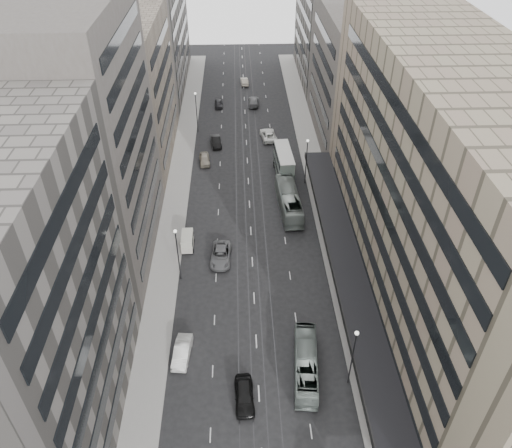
{
  "coord_description": "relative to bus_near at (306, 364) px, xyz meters",
  "views": [
    {
      "loc": [
        -1.51,
        -37.07,
        46.53
      ],
      "look_at": [
        0.57,
        16.41,
        5.56
      ],
      "focal_mm": 35.0,
      "sensor_mm": 36.0,
      "label": 1
    }
  ],
  "objects": [
    {
      "name": "ground",
      "position": [
        -5.22,
        3.46,
        -1.42
      ],
      "size": [
        220.0,
        220.0,
        0.0
      ],
      "primitive_type": "plane",
      "color": "black",
      "rests_on": "ground"
    },
    {
      "name": "sidewalk_right",
      "position": [
        6.78,
        40.96,
        -1.34
      ],
      "size": [
        4.0,
        125.0,
        0.15
      ],
      "primitive_type": "cube",
      "color": "gray",
      "rests_on": "ground"
    },
    {
      "name": "sidewalk_left",
      "position": [
        -17.22,
        40.96,
        -1.34
      ],
      "size": [
        4.0,
        125.0,
        0.15
      ],
      "primitive_type": "cube",
      "color": "gray",
      "rests_on": "ground"
    },
    {
      "name": "department_store",
      "position": [
        16.23,
        11.46,
        13.53
      ],
      "size": [
        19.2,
        60.0,
        30.0
      ],
      "color": "#7B705A",
      "rests_on": "ground"
    },
    {
      "name": "building_right_mid",
      "position": [
        16.28,
        55.46,
        10.58
      ],
      "size": [
        15.0,
        28.0,
        24.0
      ],
      "primitive_type": "cube",
      "color": "#47433E",
      "rests_on": "ground"
    },
    {
      "name": "building_right_far",
      "position": [
        16.28,
        85.46,
        12.58
      ],
      "size": [
        15.0,
        32.0,
        28.0
      ],
      "primitive_type": "cube",
      "color": "#625E58",
      "rests_on": "ground"
    },
    {
      "name": "building_left_a",
      "position": [
        -26.72,
        -4.54,
        13.58
      ],
      "size": [
        15.0,
        28.0,
        30.0
      ],
      "primitive_type": "cube",
      "color": "#625E58",
      "rests_on": "ground"
    },
    {
      "name": "building_left_b",
      "position": [
        -26.72,
        22.46,
        15.58
      ],
      "size": [
        15.0,
        26.0,
        34.0
      ],
      "primitive_type": "cube",
      "color": "#47433E",
      "rests_on": "ground"
    },
    {
      "name": "building_left_c",
      "position": [
        -26.72,
        49.46,
        11.08
      ],
      "size": [
        15.0,
        28.0,
        25.0
      ],
      "primitive_type": "cube",
      "color": "#776A5C",
      "rests_on": "ground"
    },
    {
      "name": "building_left_d",
      "position": [
        -26.72,
        82.46,
        12.58
      ],
      "size": [
        15.0,
        38.0,
        28.0
      ],
      "primitive_type": "cube",
      "color": "#625E58",
      "rests_on": "ground"
    },
    {
      "name": "lamp_right_near",
      "position": [
        4.48,
        -1.54,
        3.78
      ],
      "size": [
        0.44,
        0.44,
        8.32
      ],
      "color": "#262628",
      "rests_on": "ground"
    },
    {
      "name": "lamp_right_far",
      "position": [
        4.48,
        38.46,
        3.78
      ],
      "size": [
        0.44,
        0.44,
        8.32
      ],
      "color": "#262628",
      "rests_on": "ground"
    },
    {
      "name": "lamp_left_near",
      "position": [
        -14.92,
        15.46,
        3.78
      ],
      "size": [
        0.44,
        0.44,
        8.32
      ],
      "color": "#262628",
      "rests_on": "ground"
    },
    {
      "name": "lamp_left_far",
      "position": [
        -14.92,
        58.46,
        3.78
      ],
      "size": [
        0.44,
        0.44,
        8.32
      ],
      "color": "#262628",
      "rests_on": "ground"
    },
    {
      "name": "bus_near",
      "position": [
        0.0,
        0.0,
        0.0
      ],
      "size": [
        3.37,
        10.38,
        2.84
      ],
      "primitive_type": "imported",
      "rotation": [
        0.0,
        0.0,
        3.04
      ],
      "color": "gray",
      "rests_on": "ground"
    },
    {
      "name": "bus_far",
      "position": [
        0.96,
        30.78,
        0.29
      ],
      "size": [
        3.57,
        12.42,
        3.42
      ],
      "primitive_type": "imported",
      "rotation": [
        0.0,
        0.0,
        3.2
      ],
      "color": "gray",
      "rests_on": "ground"
    },
    {
      "name": "double_decker",
      "position": [
        0.97,
        40.81,
        1.22
      ],
      "size": [
        3.18,
        9.07,
        4.89
      ],
      "rotation": [
        0.0,
        0.0,
        0.06
      ],
      "color": "slate",
      "rests_on": "ground"
    },
    {
      "name": "panel_van",
      "position": [
        -14.42,
        21.96,
        -0.18
      ],
      "size": [
        1.8,
        3.58,
        2.24
      ],
      "rotation": [
        0.0,
        0.0,
        0.01
      ],
      "color": "beige",
      "rests_on": "ground"
    },
    {
      "name": "sedan_0",
      "position": [
        -6.78,
        -3.24,
        -0.56
      ],
      "size": [
        2.2,
        5.09,
        1.71
      ],
      "primitive_type": "imported",
      "rotation": [
        0.0,
        0.0,
        0.04
      ],
      "color": "black",
      "rests_on": "ground"
    },
    {
      "name": "sedan_1",
      "position": [
        -13.7,
        2.64,
        -0.61
      ],
      "size": [
        2.2,
        5.07,
        1.62
      ],
      "primitive_type": "imported",
      "rotation": [
        0.0,
        0.0,
        -0.1
      ],
      "color": "silver",
      "rests_on": "ground"
    },
    {
      "name": "sedan_2",
      "position": [
        -9.6,
        19.12,
        -0.59
      ],
      "size": [
        3.12,
        6.14,
        1.66
      ],
      "primitive_type": "imported",
      "rotation": [
        0.0,
        0.0,
        -0.06
      ],
      "color": "#5F5F61",
      "rests_on": "ground"
    },
    {
      "name": "sedan_4",
      "position": [
        -13.02,
        45.9,
        -0.64
      ],
      "size": [
        2.29,
        4.75,
        1.56
      ],
      "primitive_type": "imported",
      "rotation": [
        0.0,
        0.0,
        0.1
      ],
      "color": "#AAA08C",
      "rests_on": "ground"
    },
    {
      "name": "sedan_5",
      "position": [
        -11.1,
        52.6,
        -0.62
      ],
      "size": [
        2.33,
        5.04,
        1.6
      ],
      "primitive_type": "imported",
      "rotation": [
        0.0,
        0.0,
        0.13
      ],
      "color": "black",
      "rests_on": "ground"
    },
    {
      "name": "sedan_6",
      "position": [
        -0.87,
        54.85,
        -0.58
      ],
      "size": [
        3.53,
        6.36,
        1.68
      ],
      "primitive_type": "imported",
      "rotation": [
        0.0,
        0.0,
        3.27
      ],
      "color": "white",
      "rests_on": "ground"
    },
    {
      "name": "sedan_7",
      "position": [
        -3.23,
        70.97,
        -0.59
      ],
      "size": [
        2.53,
        5.79,
        1.66
      ],
      "primitive_type": "imported",
      "rotation": [
        0.0,
        0.0,
        3.1
      ],
      "color": "#5E5F61",
      "rests_on": "ground"
    },
    {
      "name": "sedan_8",
      "position": [
        -10.95,
        70.36,
        -0.7
      ],
      "size": [
        1.89,
        4.31,
        1.44
      ],
      "primitive_type": "imported",
      "rotation": [
        0.0,
        0.0,
        0.05
      ],
      "color": "#242427",
      "rests_on": "ground"
    },
    {
      "name": "sedan_9",
      "position": [
        -5.0,
        82.98,
        -0.66
      ],
      "size": [
        1.95,
        4.73,
        1.52
      ],
      "primitive_type": "imported",
      "rotation": [
        0.0,
        0.0,
        3.22
      ],
      "color": "beige",
      "rests_on": "ground"
    }
  ]
}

